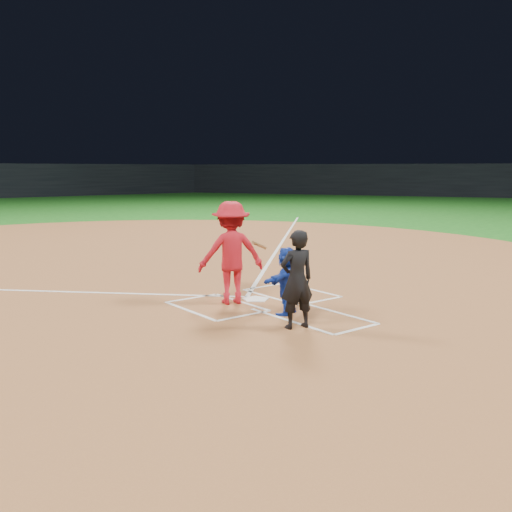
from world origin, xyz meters
TOP-DOWN VIEW (x-y plane):
  - ground at (0.00, 0.00)m, footprint 120.00×120.00m
  - home_plate_dirt at (0.00, 6.00)m, footprint 28.00×28.00m
  - stadium_wall_right at (42.00, 24.00)m, footprint 31.04×52.56m
  - home_plate at (0.00, 0.00)m, footprint 0.60×0.60m
  - catcher at (-0.26, -1.28)m, footprint 1.22×0.78m
  - umpire at (-0.75, -2.10)m, footprint 0.69×0.53m
  - chalk_markings at (0.00, 5.29)m, footprint 28.35×17.32m
  - batter_at_plate at (-0.56, 0.07)m, footprint 1.72×1.21m

SIDE VIEW (x-z plane):
  - ground at x=0.00m, z-range 0.00..0.00m
  - home_plate_dirt at x=0.00m, z-range 0.00..0.01m
  - chalk_markings at x=0.00m, z-range 0.01..0.02m
  - home_plate at x=0.00m, z-range 0.01..0.03m
  - catcher at x=-0.26m, z-range 0.01..1.27m
  - umpire at x=-0.75m, z-range 0.01..1.69m
  - batter_at_plate at x=-0.56m, z-range 0.01..2.06m
  - stadium_wall_right at x=42.00m, z-range 0.00..3.20m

